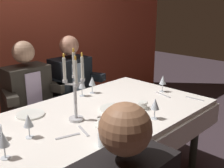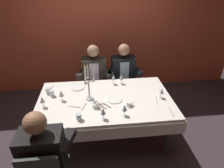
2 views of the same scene
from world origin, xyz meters
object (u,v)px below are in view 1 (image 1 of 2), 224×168
wine_glass_1 (136,116)px  coffee_cup_0 (103,122)px  dining_table (99,126)px  wine_glass_2 (3,140)px  water_tumbler_1 (103,140)px  seated_diner_1 (27,92)px  wine_glass_5 (155,105)px  wine_glass_6 (163,80)px  dinner_plate_1 (113,109)px  seated_diner_2 (70,81)px  dinner_plate_0 (30,114)px  wine_glass_4 (92,82)px  wine_glass_3 (28,121)px  coffee_cup_1 (143,106)px  wine_glass_0 (82,84)px  candelabra (75,90)px

wine_glass_1 → coffee_cup_0: 0.27m
dining_table → coffee_cup_0: (-0.14, -0.19, 0.15)m
wine_glass_2 → water_tumbler_1: 0.58m
water_tumbler_1 → seated_diner_1: (0.21, 1.30, -0.05)m
wine_glass_5 → wine_glass_6: bearing=29.3°
dinner_plate_1 → wine_glass_2: wine_glass_2 is taller
dinner_plate_1 → seated_diner_2: (0.28, 0.92, -0.01)m
dinner_plate_0 → water_tumbler_1: size_ratio=2.50×
wine_glass_6 → seated_diner_1: size_ratio=0.13×
dining_table → wine_glass_2: size_ratio=11.83×
dining_table → seated_diner_2: seated_diner_2 is taller
water_tumbler_1 → wine_glass_4: bearing=51.7°
wine_glass_5 → water_tumbler_1: 0.56m
wine_glass_3 → water_tumbler_1: 0.51m
dinner_plate_1 → coffee_cup_1: coffee_cup_1 is taller
wine_glass_6 → coffee_cup_1: (-0.49, -0.14, -0.09)m
wine_glass_4 → wine_glass_0: bearing=178.5°
dinner_plate_1 → wine_glass_3: (-0.73, 0.06, 0.11)m
wine_glass_4 → wine_glass_5: bearing=-95.9°
seated_diner_1 → dinner_plate_0: bearing=-117.0°
dining_table → seated_diner_2: bearing=65.6°
wine_glass_3 → wine_glass_6: size_ratio=1.00×
wine_glass_4 → seated_diner_2: 0.51m
dinner_plate_0 → coffee_cup_1: coffee_cup_1 is taller
wine_glass_1 → wine_glass_3: size_ratio=1.00×
candelabra → wine_glass_0: bearing=45.1°
wine_glass_6 → wine_glass_1: bearing=-156.7°
wine_glass_5 → coffee_cup_1: (0.10, 0.19, -0.09)m
wine_glass_1 → seated_diner_1: bearing=93.4°
wine_glass_4 → candelabra: bearing=-143.0°
wine_glass_6 → seated_diner_1: 1.33m
wine_glass_3 → coffee_cup_0: bearing=-25.1°
dinner_plate_0 → seated_diner_1: (0.28, 0.54, -0.01)m
dining_table → dinner_plate_1: bearing=-16.5°
wine_glass_2 → coffee_cup_0: 0.70m
dinner_plate_1 → coffee_cup_1: bearing=-42.4°
wine_glass_0 → water_tumbler_1: wine_glass_0 is taller
candelabra → coffee_cup_0: (0.07, -0.21, -0.21)m
wine_glass_1 → seated_diner_2: bearing=70.8°
dinner_plate_1 → wine_glass_1: wine_glass_1 is taller
wine_glass_6 → wine_glass_4: bearing=137.4°
dinner_plate_1 → wine_glass_0: size_ratio=1.38×
candelabra → wine_glass_2: bearing=-168.9°
wine_glass_5 → water_tumbler_1: (-0.56, -0.02, -0.07)m
dinner_plate_1 → wine_glass_0: bearing=84.7°
candelabra → wine_glass_6: candelabra is taller
dining_table → wine_glass_6: bearing=-4.6°
wine_glass_3 → wine_glass_0: bearing=26.4°
dining_table → wine_glass_0: size_ratio=11.83×
wine_glass_0 → wine_glass_5: same height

